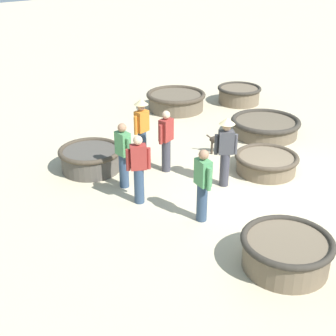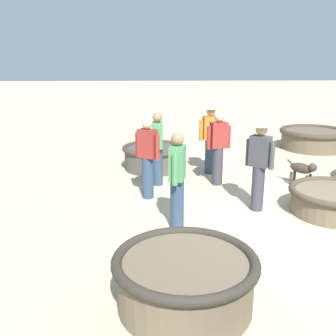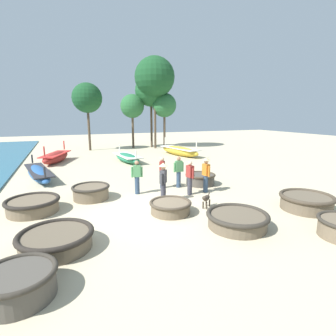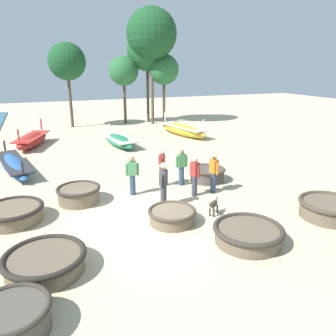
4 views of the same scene
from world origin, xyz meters
The scene contains 12 objects.
ground_plane centered at (0.00, 0.00, 0.00)m, with size 80.00×80.00×0.00m, color #C6B793.
coracle_far_left centered at (0.69, -0.52, 0.25)m, with size 1.58×1.58×0.46m.
coracle_far_right centered at (-1.88, 2.31, 0.33)m, with size 1.62×1.62×0.61m.
coracle_upturned centered at (5.72, -2.13, 0.33)m, with size 2.00×2.00×0.60m.
coracle_front_right centered at (3.70, 2.64, 0.31)m, with size 1.58×1.58×0.58m.
fisherman_crouching centered at (3.26, 1.34, 0.96)m, with size 0.36×0.53×1.67m.
fisherman_standing_right centered at (2.41, 2.57, 0.84)m, with size 0.53×0.23×1.57m.
fisherman_with_hat centered at (2.39, 1.28, 0.84)m, with size 0.29×0.52×1.57m.
fisherman_by_coracle centered at (1.61, 2.77, 0.84)m, with size 0.36×0.47×1.57m.
fisherman_hauling centered at (0.91, 0.79, 0.96)m, with size 0.38×0.43×1.67m.
fisherman_standing_left centered at (0.19, 2.28, 0.84)m, with size 0.52×0.29×1.57m.
dog centered at (2.22, -0.52, 0.37)m, with size 0.55×0.50×0.55m.
Camera 2 is at (-5.69, 2.62, 2.68)m, focal length 42.00 mm.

